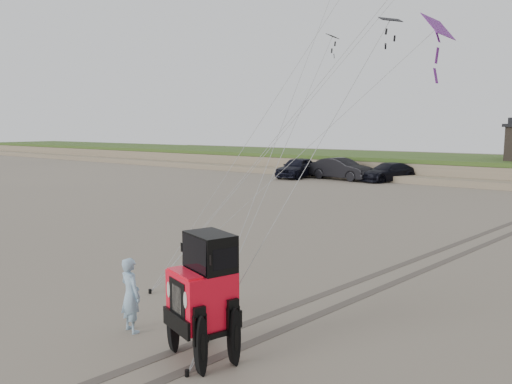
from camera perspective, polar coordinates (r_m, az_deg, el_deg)
ground at (r=11.28m, az=-5.87°, el=-15.20°), size 160.00×160.00×0.00m
truck_a at (r=42.96m, az=4.75°, el=2.80°), size 2.56×5.30×1.74m
truck_b at (r=41.84m, az=9.71°, el=2.62°), size 5.62×2.62×1.78m
truck_c at (r=41.30m, az=14.85°, el=2.22°), size 3.91×5.55×1.49m
jeep at (r=9.60m, az=-6.16°, el=-13.21°), size 3.71×5.56×1.91m
man at (r=11.10m, az=-14.13°, el=-11.33°), size 0.64×0.48×1.61m
stake_main at (r=13.60m, az=-12.02°, el=-11.04°), size 0.08×0.08×0.12m
stake_aux at (r=9.36m, az=-7.89°, el=-19.83°), size 0.08×0.08×0.12m
tire_tracks at (r=16.95m, az=18.52°, el=-7.75°), size 5.22×29.74×0.01m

